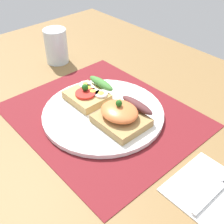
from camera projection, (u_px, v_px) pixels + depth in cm
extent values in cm
cube|color=olive|center=(103.00, 121.00, 67.44)|extent=(120.00, 90.00, 3.20)
cube|color=maroon|center=(103.00, 115.00, 66.37)|extent=(41.23, 34.90, 0.30)
cylinder|color=white|center=(103.00, 113.00, 65.96)|extent=(27.53, 27.53, 1.04)
cube|color=tan|center=(87.00, 96.00, 68.57)|extent=(9.34, 7.96, 1.93)
cylinder|color=red|center=(85.00, 94.00, 67.29)|extent=(4.69, 4.69, 0.60)
ellipsoid|color=#448336|center=(101.00, 83.00, 69.74)|extent=(8.22, 2.20, 1.80)
sphere|color=#1E5919|center=(85.00, 87.00, 67.41)|extent=(1.60, 1.60, 1.60)
cylinder|color=white|center=(85.00, 85.00, 70.39)|extent=(3.05, 3.05, 0.50)
cylinder|color=yellow|center=(85.00, 84.00, 70.19)|extent=(1.37, 1.37, 0.16)
cylinder|color=white|center=(89.00, 89.00, 69.05)|extent=(3.05, 3.05, 0.50)
cylinder|color=yellow|center=(89.00, 87.00, 68.85)|extent=(1.37, 1.37, 0.16)
cylinder|color=white|center=(93.00, 92.00, 67.85)|extent=(3.05, 3.05, 0.50)
cylinder|color=yellow|center=(93.00, 91.00, 67.65)|extent=(1.37, 1.37, 0.16)
cylinder|color=white|center=(101.00, 94.00, 67.23)|extent=(3.05, 3.05, 0.50)
cylinder|color=yellow|center=(101.00, 93.00, 67.03)|extent=(1.37, 1.37, 0.16)
cube|color=#A98851|center=(120.00, 121.00, 61.51)|extent=(10.39, 9.10, 1.75)
ellipsoid|color=orange|center=(119.00, 111.00, 60.65)|extent=(8.52, 7.28, 2.55)
ellipsoid|color=#562B2D|center=(137.00, 105.00, 63.04)|extent=(8.83, 2.20, 1.80)
sphere|color=#1E5919|center=(120.00, 103.00, 59.77)|extent=(1.40, 1.40, 1.40)
cube|color=white|center=(216.00, 193.00, 49.32)|extent=(14.44, 13.23, 0.60)
cube|color=#B7B7BC|center=(210.00, 198.00, 48.01)|extent=(0.80, 9.41, 0.32)
cylinder|color=silver|center=(56.00, 46.00, 84.26)|extent=(6.57, 6.57, 9.97)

